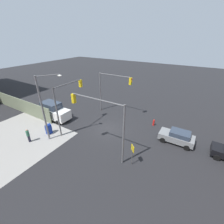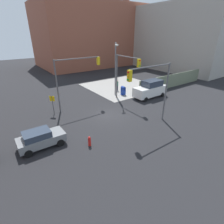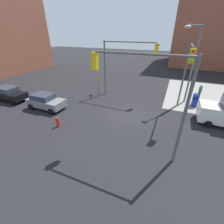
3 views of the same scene
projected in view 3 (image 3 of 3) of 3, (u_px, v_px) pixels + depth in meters
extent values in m
plane|color=black|center=(127.00, 116.00, 14.88)|extent=(120.00, 120.00, 0.00)
cube|color=gray|center=(216.00, 97.00, 19.11)|extent=(12.00, 12.00, 0.01)
cylinder|color=#59595B|center=(105.00, 69.00, 18.52)|extent=(0.18, 0.18, 6.50)
cylinder|color=#59595B|center=(129.00, 42.00, 16.03)|extent=(5.89, 0.12, 0.12)
cube|color=yellow|center=(156.00, 48.00, 15.28)|extent=(0.32, 0.36, 1.00)
sphere|color=red|center=(159.00, 45.00, 15.06)|extent=(0.18, 0.18, 0.18)
sphere|color=orange|center=(158.00, 48.00, 15.21)|extent=(0.18, 0.18, 0.18)
sphere|color=green|center=(158.00, 52.00, 15.37)|extent=(0.18, 0.18, 0.18)
cylinder|color=#59595B|center=(184.00, 117.00, 8.15)|extent=(0.18, 0.18, 6.50)
cylinder|color=#59595B|center=(141.00, 54.00, 7.58)|extent=(5.35, 0.12, 0.12)
cube|color=yellow|center=(95.00, 61.00, 8.74)|extent=(0.32, 0.36, 1.00)
sphere|color=red|center=(92.00, 55.00, 8.65)|extent=(0.18, 0.18, 0.18)
sphere|color=orange|center=(92.00, 61.00, 8.80)|extent=(0.18, 0.18, 0.18)
sphere|color=green|center=(92.00, 66.00, 8.95)|extent=(0.18, 0.18, 0.18)
cylinder|color=#59595B|center=(184.00, 77.00, 15.45)|extent=(0.18, 0.18, 6.50)
cylinder|color=#59595B|center=(192.00, 45.00, 12.14)|extent=(0.12, 4.49, 0.12)
cube|color=yellow|center=(192.00, 56.00, 10.57)|extent=(0.36, 0.32, 1.00)
sphere|color=red|center=(193.00, 51.00, 10.28)|extent=(0.18, 0.18, 0.18)
sphere|color=orange|center=(192.00, 56.00, 10.43)|extent=(0.18, 0.18, 0.18)
sphere|color=green|center=(191.00, 61.00, 10.58)|extent=(0.18, 0.18, 0.18)
cylinder|color=slate|center=(192.00, 67.00, 15.91)|extent=(0.20, 0.20, 8.00)
cylinder|color=slate|center=(196.00, 25.00, 13.47)|extent=(1.40, 2.06, 0.10)
ellipsoid|color=silver|center=(188.00, 27.00, 12.95)|extent=(0.56, 0.36, 0.24)
cylinder|color=#4C4C4C|center=(98.00, 85.00, 19.59)|extent=(0.08, 0.08, 2.40)
cube|color=yellow|center=(98.00, 79.00, 19.19)|extent=(0.48, 0.48, 0.64)
cube|color=navy|center=(195.00, 101.00, 16.55)|extent=(0.56, 0.64, 1.15)
cylinder|color=navy|center=(196.00, 96.00, 16.27)|extent=(0.56, 0.64, 0.56)
cylinder|color=red|center=(58.00, 123.00, 12.99)|extent=(0.26, 0.26, 0.80)
sphere|color=red|center=(57.00, 118.00, 12.79)|extent=(0.24, 0.24, 0.24)
cube|color=black|center=(10.00, 95.00, 17.89)|extent=(4.01, 1.80, 0.75)
cube|color=#2D3847|center=(7.00, 89.00, 17.69)|extent=(2.25, 1.58, 0.55)
cylinder|color=black|center=(26.00, 97.00, 18.33)|extent=(0.64, 0.22, 0.64)
cylinder|color=black|center=(12.00, 102.00, 16.87)|extent=(0.64, 0.22, 0.64)
cylinder|color=black|center=(10.00, 94.00, 19.26)|extent=(0.64, 0.22, 0.64)
cylinder|color=black|center=(0.00, 92.00, 19.89)|extent=(0.64, 0.22, 0.64)
cube|color=slate|center=(46.00, 102.00, 15.96)|extent=(3.95, 1.80, 0.75)
cube|color=#2D3847|center=(43.00, 96.00, 15.76)|extent=(2.21, 1.58, 0.55)
cylinder|color=black|center=(63.00, 104.00, 16.41)|extent=(0.64, 0.22, 0.64)
cylinder|color=black|center=(51.00, 112.00, 14.95)|extent=(0.64, 0.22, 0.64)
cylinder|color=black|center=(44.00, 101.00, 17.33)|extent=(0.64, 0.22, 0.64)
cylinder|color=black|center=(31.00, 107.00, 15.87)|extent=(0.64, 0.22, 0.64)
cylinder|color=black|center=(208.00, 124.00, 12.92)|extent=(0.64, 0.22, 0.64)
cylinder|color=black|center=(205.00, 113.00, 14.63)|extent=(0.64, 0.22, 0.64)
cylinder|color=#2D664C|center=(200.00, 89.00, 17.98)|extent=(0.36, 0.36, 0.69)
sphere|color=tan|center=(202.00, 86.00, 17.76)|extent=(0.24, 0.24, 0.24)
cylinder|color=#1E1E2D|center=(199.00, 96.00, 18.36)|extent=(0.28, 0.28, 0.88)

